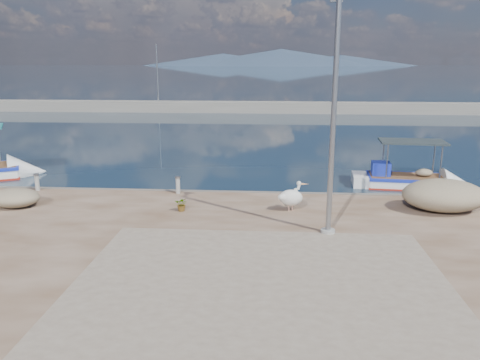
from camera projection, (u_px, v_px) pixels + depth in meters
name	position (u px, v px, depth m)	size (l,w,h in m)	color
ground	(231.00, 252.00, 14.27)	(1400.00, 1400.00, 0.00)	#162635
quay_patch	(261.00, 283.00, 11.17)	(9.00, 7.00, 0.01)	gray
breakwater	(263.00, 107.00, 52.78)	(120.00, 2.20, 7.50)	gray
mountains	(277.00, 58.00, 639.87)	(370.00, 280.00, 22.00)	#28384C
boat_right	(408.00, 182.00, 21.65)	(5.35, 2.16, 2.51)	white
pelican	(291.00, 197.00, 16.45)	(1.12, 0.76, 1.07)	tan
lamp_post	(333.00, 126.00, 13.67)	(0.44, 0.96, 7.00)	gray
bollard_near	(178.00, 184.00, 18.67)	(0.23, 0.23, 0.69)	gray
bollard_far	(37.00, 181.00, 19.08)	(0.23, 0.23, 0.70)	gray
potted_plant	(182.00, 204.00, 16.49)	(0.46, 0.40, 0.51)	#33722D
net_pile_b	(15.00, 198.00, 16.96)	(1.73, 1.34, 0.67)	gray
net_pile_c	(444.00, 195.00, 16.46)	(2.87, 2.05, 1.13)	gray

